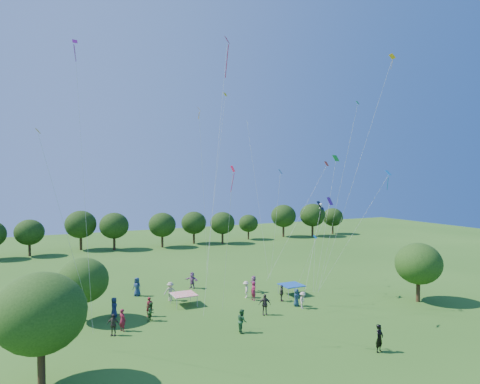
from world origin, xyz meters
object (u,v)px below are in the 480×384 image
(near_tree_north, at_px, (83,280))
(tent_blue, at_px, (292,285))
(near_tree_west, at_px, (41,313))
(man_in_black, at_px, (379,338))
(red_high_kite, at_px, (223,88))
(near_tree_east, at_px, (418,264))
(tent_red_stripe, at_px, (184,294))
(pirate_kite, at_px, (320,207))

(near_tree_north, relative_size, tent_blue, 2.45)
(near_tree_west, height_order, tent_blue, near_tree_west)
(near_tree_west, bearing_deg, tent_blue, 23.17)
(man_in_black, height_order, red_high_kite, red_high_kite)
(near_tree_west, bearing_deg, near_tree_east, 4.62)
(tent_red_stripe, bearing_deg, tent_blue, -7.60)
(near_tree_north, xyz_separation_m, man_in_black, (17.99, -15.95, -2.50))
(near_tree_north, relative_size, man_in_black, 2.76)
(tent_red_stripe, bearing_deg, near_tree_west, -137.08)
(tent_red_stripe, relative_size, pirate_kite, 0.26)
(near_tree_north, xyz_separation_m, tent_red_stripe, (9.11, 0.54, -2.44))
(near_tree_north, bearing_deg, man_in_black, -41.56)
(tent_red_stripe, distance_m, pirate_kite, 16.12)
(near_tree_north, relative_size, near_tree_east, 0.93)
(near_tree_north, height_order, tent_red_stripe, near_tree_north)
(near_tree_west, distance_m, man_in_black, 22.22)
(near_tree_east, distance_m, man_in_black, 14.67)
(tent_blue, xyz_separation_m, man_in_black, (-2.34, -14.99, -0.06))
(near_tree_north, bearing_deg, tent_red_stripe, 3.39)
(tent_red_stripe, height_order, red_high_kite, red_high_kite)
(tent_red_stripe, xyz_separation_m, tent_blue, (11.22, -1.50, 0.00))
(near_tree_west, relative_size, man_in_black, 3.45)
(near_tree_north, bearing_deg, near_tree_west, -107.16)
(tent_blue, bearing_deg, tent_red_stripe, 172.40)
(near_tree_north, xyz_separation_m, red_high_kite, (11.86, -2.70, 16.85))
(tent_blue, distance_m, man_in_black, 15.17)
(near_tree_west, bearing_deg, near_tree_north, 72.84)
(tent_blue, distance_m, red_high_kite, 21.14)
(near_tree_west, xyz_separation_m, pirate_kite, (26.07, 8.42, 4.82))
(tent_blue, relative_size, pirate_kite, 0.26)
(tent_red_stripe, xyz_separation_m, man_in_black, (8.88, -16.48, -0.06))
(near_tree_west, xyz_separation_m, man_in_black, (21.42, -4.82, -3.38))
(red_high_kite, bearing_deg, pirate_kite, -0.06)
(near_tree_west, xyz_separation_m, red_high_kite, (15.29, 8.43, 15.97))
(pirate_kite, xyz_separation_m, red_high_kite, (-10.77, 0.01, 11.15))
(near_tree_north, height_order, tent_blue, near_tree_north)
(tent_red_stripe, bearing_deg, near_tree_east, -22.92)
(tent_blue, xyz_separation_m, pirate_kite, (2.31, -1.75, 8.15))
(man_in_black, xyz_separation_m, red_high_kite, (-6.13, 13.25, 19.35))
(red_high_kite, bearing_deg, near_tree_east, -17.23)
(tent_blue, bearing_deg, near_tree_east, -36.86)
(tent_red_stripe, distance_m, man_in_black, 18.72)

